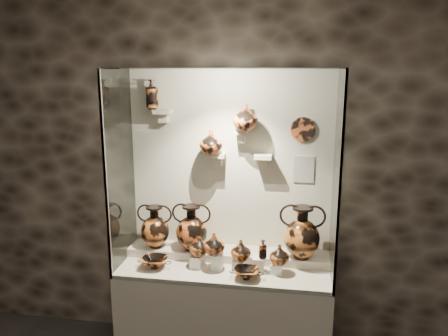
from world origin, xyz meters
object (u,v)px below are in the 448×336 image
Objects in this scene: amphora_mid at (192,228)px; jug_e at (279,255)px; jug_a at (199,245)px; jug_b at (214,244)px; amphora_left at (155,226)px; amphora_right at (302,232)px; kylix_left at (155,262)px; lekythos_tall at (152,93)px; kylix_right at (247,273)px; ovoid_vase_a at (211,142)px; lekythos_small at (263,248)px; ovoid_vase_b at (245,117)px; jug_c at (241,250)px.

amphora_mid is 2.46× the size of jug_e.
jug_a is 0.95× the size of jug_b.
amphora_right reaches higher than amphora_left.
lekythos_tall is (-0.08, 0.34, 1.32)m from kylix_left.
jug_a is 0.67× the size of kylix_right.
amphora_mid is 0.74m from ovoid_vase_a.
jug_a is 0.97× the size of lekythos_small.
amphora_right is (0.91, -0.02, 0.02)m from amphora_mid.
jug_a is at bearing 172.94° from jug_e.
lekythos_tall is (-0.33, 0.10, 1.11)m from amphora_mid.
jug_e is 1.00m from kylix_left.
jug_a is 0.14m from jug_b.
kylix_right is at bearing -35.14° from lekythos_tall.
jug_e is 0.58× the size of lekythos_tall.
jug_b is at bearing -36.59° from lekythos_tall.
kylix_left is (-0.99, -0.06, -0.11)m from jug_e.
amphora_right is 1.66m from lekythos_tall.
jug_b is at bearing -118.98° from ovoid_vase_b.
ovoid_vase_a reaches higher than lekythos_small.
amphora_right reaches higher than jug_c.
jug_a is 0.63× the size of kylix_left.
kylix_left is at bearing 168.02° from amphora_right.
amphora_left reaches higher than jug_c.
lekythos_tall is at bearing 136.25° from jug_a.
kylix_right is at bearing -12.16° from kylix_left.
kylix_left is at bearing -146.26° from ovoid_vase_b.
ovoid_vase_a is at bearing 30.01° from kylix_left.
lekythos_small is 0.65× the size of kylix_left.
lekythos_small is (-0.30, -0.17, -0.08)m from amphora_right.
jug_c is 0.89m from ovoid_vase_a.
lekythos_small is at bearing -25.93° from lekythos_tall.
lekythos_small is at bearing -172.62° from amphora_right.
jug_a is 0.84m from ovoid_vase_a.
ovoid_vase_a reaches higher than jug_e.
kylix_left is at bearing -120.66° from amphora_mid.
jug_b is at bearing 143.38° from kylix_right.
kylix_right is at bearing -25.58° from jug_b.
lekythos_small is at bearing -11.51° from jug_c.
lekythos_small is 1.03m from ovoid_vase_b.
amphora_left is at bearing -166.48° from ovoid_vase_b.
jug_a is at bearing 146.45° from kylix_right.
lekythos_small is (0.17, -0.01, 0.03)m from jug_c.
jug_b is 0.90× the size of ovoid_vase_a.
ovoid_vase_a is at bearing -12.75° from lekythos_tall.
jug_a is at bearing -44.22° from amphora_mid.
amphora_mid is 1.90× the size of ovoid_vase_b.
jug_c is at bearing 173.85° from jug_e.
ovoid_vase_b reaches higher than amphora_mid.
amphora_left is 0.96m from lekythos_small.
lekythos_tall is (-0.83, 0.41, 1.33)m from kylix_right.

